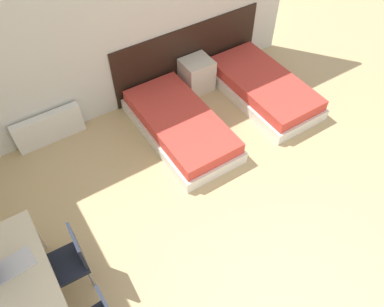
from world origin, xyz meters
TOP-DOWN VIEW (x-y plane):
  - wall_back at (0.00, 4.10)m, footprint 5.97×0.05m
  - headboard_panel at (1.10, 4.06)m, footprint 2.66×0.03m
  - bed_near_window at (0.32, 3.05)m, footprint 0.99×1.95m
  - bed_near_door at (1.89, 3.05)m, footprint 0.99×1.95m
  - nightstand at (1.10, 3.81)m, footprint 0.48×0.43m
  - radiator at (-1.33, 3.98)m, footprint 0.98×0.12m
  - chair_near_laptop at (-1.80, 1.77)m, footprint 0.42×0.42m
  - laptop at (-2.29, 1.82)m, footprint 0.38×0.26m

SIDE VIEW (x-z plane):
  - bed_near_window at x=0.32m, z-range -0.01..0.37m
  - bed_near_door at x=1.89m, z-range -0.01..0.37m
  - radiator at x=-1.33m, z-range 0.00..0.49m
  - nightstand at x=1.10m, z-range 0.00..0.55m
  - chair_near_laptop at x=-1.80m, z-range 0.05..0.90m
  - headboard_panel at x=1.10m, z-range 0.00..1.02m
  - laptop at x=-2.29m, z-range 0.66..1.03m
  - wall_back at x=0.00m, z-range 0.00..2.70m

